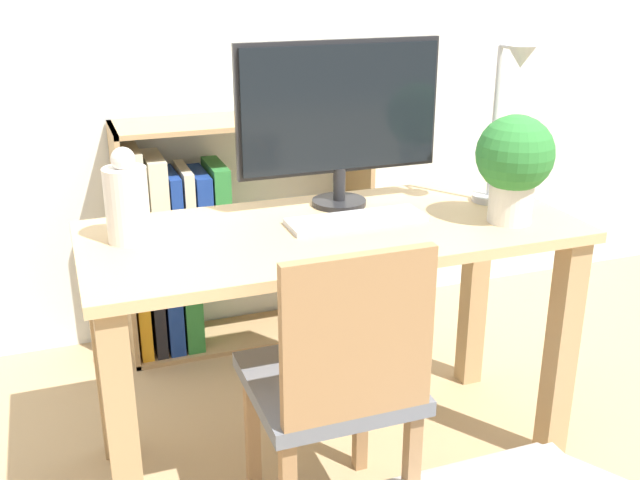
# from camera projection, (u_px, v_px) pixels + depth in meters

# --- Properties ---
(ground_plane) EXTENTS (10.00, 10.00, 0.00)m
(ground_plane) POSITION_uv_depth(u_px,v_px,m) (331.00, 453.00, 2.30)
(ground_plane) COLOR tan
(desk) EXTENTS (1.34, 0.59, 0.74)m
(desk) POSITION_uv_depth(u_px,v_px,m) (332.00, 278.00, 2.09)
(desk) COLOR tan
(desk) RESTS_ON ground_plane
(monitor) EXTENTS (0.61, 0.16, 0.48)m
(monitor) POSITION_uv_depth(u_px,v_px,m) (340.00, 112.00, 2.12)
(monitor) COLOR #232326
(monitor) RESTS_ON desk
(keyboard) EXTENTS (0.39, 0.13, 0.02)m
(keyboard) POSITION_uv_depth(u_px,v_px,m) (356.00, 220.00, 2.06)
(keyboard) COLOR #B2B2B7
(keyboard) RESTS_ON desk
(vase) EXTENTS (0.11, 0.11, 0.25)m
(vase) POSITION_uv_depth(u_px,v_px,m) (127.00, 201.00, 1.90)
(vase) COLOR silver
(vase) RESTS_ON desk
(desk_lamp) EXTENTS (0.10, 0.19, 0.47)m
(desk_lamp) POSITION_uv_depth(u_px,v_px,m) (507.00, 110.00, 2.10)
(desk_lamp) COLOR #B7B7BC
(desk_lamp) RESTS_ON desk
(potted_plant) EXTENTS (0.21, 0.21, 0.30)m
(potted_plant) POSITION_uv_depth(u_px,v_px,m) (514.00, 161.00, 2.02)
(potted_plant) COLOR silver
(potted_plant) RESTS_ON desk
(chair) EXTENTS (0.40, 0.40, 0.84)m
(chair) POSITION_uv_depth(u_px,v_px,m) (337.00, 381.00, 1.83)
(chair) COLOR slate
(chair) RESTS_ON ground_plane
(bookshelf) EXTENTS (0.94, 0.28, 0.88)m
(bookshelf) POSITION_uv_depth(u_px,v_px,m) (200.00, 240.00, 2.81)
(bookshelf) COLOR tan
(bookshelf) RESTS_ON ground_plane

